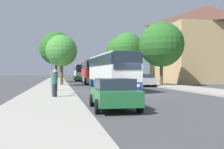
# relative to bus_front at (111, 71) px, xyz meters

# --- Properties ---
(ground_plane) EXTENTS (300.00, 300.00, 0.00)m
(ground_plane) POSITION_rel_bus_front_xyz_m (1.21, -5.72, -1.83)
(ground_plane) COLOR #424244
(ground_plane) RESTS_ON ground
(sidewalk_left) EXTENTS (4.00, 120.00, 0.15)m
(sidewalk_left) POSITION_rel_bus_front_xyz_m (-5.79, -5.72, -1.76)
(sidewalk_left) COLOR #A39E93
(sidewalk_left) RESTS_ON ground_plane
(sidewalk_right) EXTENTS (4.00, 120.00, 0.15)m
(sidewalk_right) POSITION_rel_bus_front_xyz_m (8.21, -5.72, -1.76)
(sidewalk_right) COLOR #A39E93
(sidewalk_right) RESTS_ON ground_plane
(building_right_background) EXTENTS (16.30, 13.27, 13.38)m
(building_right_background) POSITION_rel_bus_front_xyz_m (20.27, 15.82, 4.86)
(building_right_background) COLOR tan
(building_right_background) RESTS_ON ground_plane
(bus_front) EXTENTS (3.12, 11.57, 3.43)m
(bus_front) POSITION_rel_bus_front_xyz_m (0.00, 0.00, 0.00)
(bus_front) COLOR #2D519E
(bus_front) RESTS_ON ground_plane
(bus_middle) EXTENTS (2.84, 11.43, 3.45)m
(bus_middle) POSITION_rel_bus_front_xyz_m (-0.06, 15.04, 0.01)
(bus_middle) COLOR gray
(bus_middle) RESTS_ON ground_plane
(bus_rear) EXTENTS (3.05, 12.14, 3.24)m
(bus_rear) POSITION_rel_bus_front_xyz_m (-0.37, 30.94, -0.09)
(bus_rear) COLOR #238942
(bus_rear) RESTS_ON ground_plane
(parked_car_left_curb) EXTENTS (2.11, 4.03, 1.45)m
(parked_car_left_curb) POSITION_rel_bus_front_xyz_m (-2.52, -13.44, -1.07)
(parked_car_left_curb) COLOR #236B38
(parked_car_left_curb) RESTS_ON ground_plane
(parked_car_right_near) EXTENTS (2.03, 4.44, 1.54)m
(parked_car_right_near) POSITION_rel_bus_front_xyz_m (5.37, 5.66, -1.03)
(parked_car_right_near) COLOR #B7B7BC
(parked_car_right_near) RESTS_ON ground_plane
(bus_stop_sign) EXTENTS (0.08, 0.45, 2.40)m
(bus_stop_sign) POSITION_rel_bus_front_xyz_m (-5.55, -6.32, -0.19)
(bus_stop_sign) COLOR gray
(bus_stop_sign) RESTS_ON sidewalk_left
(pedestrian_waiting_near) EXTENTS (0.36, 0.36, 1.86)m
(pedestrian_waiting_near) POSITION_rel_bus_front_xyz_m (-5.31, -1.75, -0.74)
(pedestrian_waiting_near) COLOR #23232D
(pedestrian_waiting_near) RESTS_ON sidewalk_left
(pedestrian_waiting_far) EXTENTS (0.36, 0.36, 1.74)m
(pedestrian_waiting_far) POSITION_rel_bus_front_xyz_m (-5.30, -7.99, -0.80)
(pedestrian_waiting_far) COLOR #23232D
(pedestrian_waiting_far) RESTS_ON sidewalk_left
(tree_left_near) EXTENTS (4.08, 4.08, 6.46)m
(tree_left_near) POSITION_rel_bus_front_xyz_m (-4.71, 9.25, 2.72)
(tree_left_near) COLOR brown
(tree_left_near) RESTS_ON sidewalk_left
(tree_left_far) EXTENTS (5.88, 5.88, 8.81)m
(tree_left_far) POSITION_rel_bus_front_xyz_m (-5.51, 21.96, 4.17)
(tree_left_far) COLOR #513D23
(tree_left_far) RESTS_ON sidewalk_left
(tree_right_near) EXTENTS (5.45, 5.45, 8.75)m
(tree_right_near) POSITION_rel_bus_front_xyz_m (7.02, 20.00, 4.32)
(tree_right_near) COLOR #513D23
(tree_right_near) RESTS_ON sidewalk_right
(tree_right_mid) EXTENTS (6.66, 6.66, 9.34)m
(tree_right_mid) POSITION_rel_bus_front_xyz_m (8.19, 29.76, 4.32)
(tree_right_mid) COLOR #513D23
(tree_right_mid) RESTS_ON sidewalk_right
(tree_right_far) EXTENTS (5.61, 5.61, 7.89)m
(tree_right_far) POSITION_rel_bus_front_xyz_m (7.51, 5.37, 3.40)
(tree_right_far) COLOR brown
(tree_right_far) RESTS_ON sidewalk_right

